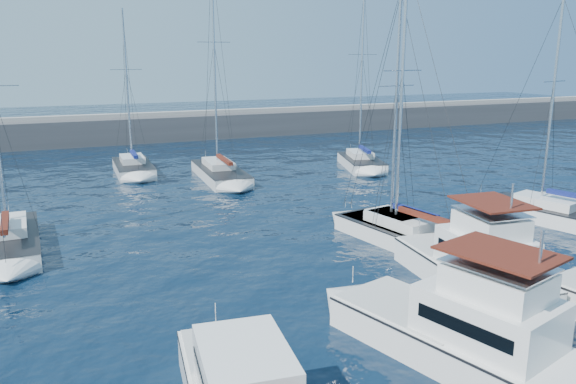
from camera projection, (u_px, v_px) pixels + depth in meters
name	position (u px, v px, depth m)	size (l,w,h in m)	color
ground	(423.00, 295.00, 24.65)	(220.00, 220.00, 0.00)	black
breakwater	(175.00, 131.00, 70.92)	(160.00, 6.00, 4.45)	#424244
motor_yacht_port_inner	(468.00, 333.00, 18.86)	(5.76, 9.68, 4.69)	white
motor_yacht_stbd_inner	(475.00, 266.00, 24.96)	(4.05, 8.48, 4.69)	white
sailboat_mid_a	(9.00, 241.00, 30.17)	(3.37, 8.59, 13.92)	white
sailboat_mid_c	(399.00, 231.00, 31.89)	(4.26, 7.37, 13.79)	white
sailboat_mid_d	(406.00, 235.00, 31.17)	(4.76, 9.36, 15.17)	silver
sailboat_mid_e	(553.00, 214.00, 35.36)	(5.37, 9.14, 13.92)	white
sailboat_back_a	(133.00, 168.00, 50.02)	(3.26, 7.58, 14.53)	white
sailboat_back_b	(220.00, 173.00, 47.77)	(3.58, 9.73, 18.28)	silver
sailboat_back_c	(361.00, 162.00, 52.58)	(5.05, 8.07, 16.67)	white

